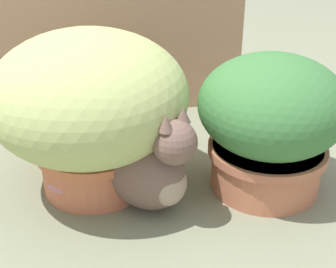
{
  "coord_description": "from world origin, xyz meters",
  "views": [
    {
      "loc": [
        -0.06,
        -1.07,
        0.75
      ],
      "look_at": [
        0.14,
        0.0,
        0.18
      ],
      "focal_mm": 49.88,
      "sensor_mm": 36.0,
      "label": 1
    }
  ],
  "objects_px": {
    "mushroom_ornament_pink": "(67,180)",
    "cat": "(147,166)",
    "leafy_planter": "(270,121)",
    "grass_planter": "(90,104)"
  },
  "relations": [
    {
      "from": "mushroom_ornament_pink",
      "to": "cat",
      "type": "bearing_deg",
      "value": -13.47
    },
    {
      "from": "leafy_planter",
      "to": "mushroom_ornament_pink",
      "type": "height_order",
      "value": "leafy_planter"
    },
    {
      "from": "grass_planter",
      "to": "cat",
      "type": "relative_size",
      "value": 1.43
    },
    {
      "from": "grass_planter",
      "to": "mushroom_ornament_pink",
      "type": "height_order",
      "value": "grass_planter"
    },
    {
      "from": "cat",
      "to": "leafy_planter",
      "type": "bearing_deg",
      "value": 5.43
    },
    {
      "from": "cat",
      "to": "mushroom_ornament_pink",
      "type": "bearing_deg",
      "value": 166.53
    },
    {
      "from": "grass_planter",
      "to": "mushroom_ornament_pink",
      "type": "relative_size",
      "value": 5.13
    },
    {
      "from": "grass_planter",
      "to": "mushroom_ornament_pink",
      "type": "bearing_deg",
      "value": -136.15
    },
    {
      "from": "leafy_planter",
      "to": "cat",
      "type": "distance_m",
      "value": 0.35
    },
    {
      "from": "grass_planter",
      "to": "cat",
      "type": "bearing_deg",
      "value": -43.15
    }
  ]
}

